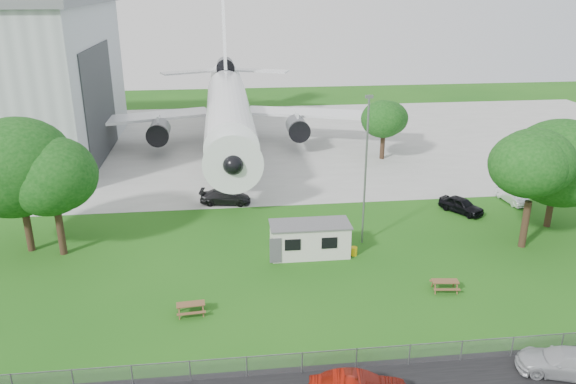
{
  "coord_description": "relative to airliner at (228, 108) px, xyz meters",
  "views": [
    {
      "loc": [
        -2.74,
        -34.46,
        19.89
      ],
      "look_at": [
        2.3,
        8.0,
        4.0
      ],
      "focal_mm": 35.0,
      "sensor_mm": 36.0,
      "label": 1
    }
  ],
  "objects": [
    {
      "name": "airliner",
      "position": [
        0.0,
        0.0,
        0.0
      ],
      "size": [
        46.36,
        47.73,
        17.69
      ],
      "color": "white",
      "rests_on": "ground"
    },
    {
      "name": "concrete_apron",
      "position": [
        2.0,
        2.14,
        -5.25
      ],
      "size": [
        120.0,
        46.0,
        0.03
      ],
      "primitive_type": "cube",
      "color": "#B7B7B2",
      "rests_on": "ground"
    },
    {
      "name": "car_ne_hatch",
      "position": [
        20.82,
        -24.45,
        -4.55
      ],
      "size": [
        3.73,
        4.45,
        1.44
      ],
      "primitive_type": "imported",
      "rotation": [
        0.0,
        0.0,
        0.58
      ],
      "color": "black",
      "rests_on": "ground"
    },
    {
      "name": "ground",
      "position": [
        2.0,
        -35.86,
        -5.27
      ],
      "size": [
        160.0,
        160.0,
        0.0
      ],
      "primitive_type": "plane",
      "color": "#2B6A19"
    },
    {
      "name": "site_cabin",
      "position": [
        5.62,
        -31.27,
        -3.96
      ],
      "size": [
        6.75,
        2.71,
        2.62
      ],
      "color": "silver",
      "rests_on": "ground"
    },
    {
      "name": "car_east_van",
      "position": [
        17.11,
        -47.12,
        -4.54
      ],
      "size": [
        5.42,
        3.59,
        1.46
      ],
      "primitive_type": "imported",
      "rotation": [
        0.0,
        0.0,
        -1.91
      ],
      "color": "#A8ABAF",
      "rests_on": "ground"
    },
    {
      "name": "fence",
      "position": [
        2.0,
        -45.36,
        -5.27
      ],
      "size": [
        58.0,
        0.04,
        1.3
      ],
      "primitive_type": "cube",
      "color": "gray",
      "rests_on": "ground"
    },
    {
      "name": "picnic_west",
      "position": [
        -3.26,
        -38.77,
        -5.27
      ],
      "size": [
        1.92,
        1.65,
        0.76
      ],
      "primitive_type": null,
      "rotation": [
        0.0,
        0.0,
        0.09
      ],
      "color": "brown",
      "rests_on": "ground"
    },
    {
      "name": "tree_west_small",
      "position": [
        -13.56,
        -28.91,
        0.97
      ],
      "size": [
        6.67,
        6.67,
        9.59
      ],
      "color": "#382619",
      "rests_on": "ground"
    },
    {
      "name": "tree_east_front",
      "position": [
        22.82,
        -31.92,
        1.44
      ],
      "size": [
        6.78,
        6.78,
        10.12
      ],
      "color": "#382619",
      "rests_on": "ground"
    },
    {
      "name": "tree_east_back",
      "position": [
        27.08,
        -28.33,
        0.74
      ],
      "size": [
        8.5,
        8.5,
        10.27
      ],
      "color": "#382619",
      "rests_on": "ground"
    },
    {
      "name": "picnic_east",
      "position": [
        14.0,
        -37.86,
        -5.27
      ],
      "size": [
        1.97,
        1.7,
        0.76
      ],
      "primitive_type": null,
      "rotation": [
        0.0,
        0.0,
        -0.12
      ],
      "color": "brown",
      "rests_on": "ground"
    },
    {
      "name": "tree_west_big",
      "position": [
        -16.26,
        -27.96,
        1.15
      ],
      "size": [
        8.75,
        8.75,
        10.8
      ],
      "color": "#382619",
      "rests_on": "ground"
    },
    {
      "name": "car_apron_van",
      "position": [
        -0.78,
        -19.71,
        -4.57
      ],
      "size": [
        5.08,
        2.67,
        1.4
      ],
      "primitive_type": "imported",
      "rotation": [
        0.0,
        0.0,
        1.42
      ],
      "color": "black",
      "rests_on": "ground"
    },
    {
      "name": "car_ne_sedan",
      "position": [
        26.77,
        -22.62,
        -4.6
      ],
      "size": [
        1.78,
        4.17,
        1.34
      ],
      "primitive_type": "imported",
      "rotation": [
        0.0,
        0.0,
        0.09
      ],
      "color": "silver",
      "rests_on": "ground"
    },
    {
      "name": "lamp_mast",
      "position": [
        10.2,
        -29.66,
        0.73
      ],
      "size": [
        0.16,
        0.16,
        12.0
      ],
      "primitive_type": "cylinder",
      "color": "slate",
      "rests_on": "ground"
    },
    {
      "name": "tree_far_apron",
      "position": [
        18.22,
        -6.99,
        -0.44
      ],
      "size": [
        6.0,
        6.0,
        7.84
      ],
      "color": "#382619",
      "rests_on": "ground"
    }
  ]
}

